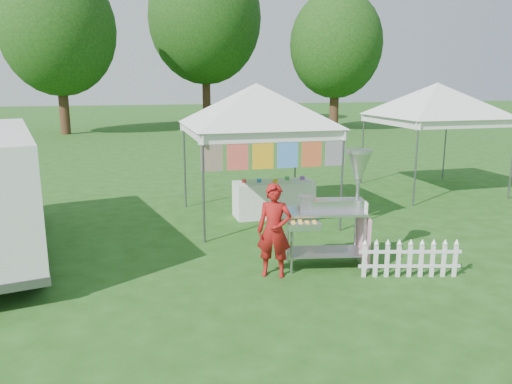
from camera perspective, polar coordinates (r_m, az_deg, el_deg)
name	(u,v)px	position (r m, az deg, el deg)	size (l,w,h in m)	color
ground	(313,274)	(8.21, 6.49, -9.29)	(120.00, 120.00, 0.00)	#214814
canopy_main	(256,84)	(10.94, 0.05, 12.27)	(4.24, 4.24, 3.45)	#59595E
canopy_right	(438,83)	(14.68, 20.05, 11.63)	(4.24, 4.24, 3.45)	#59595E
tree_left	(58,30)	(31.35, -21.73, 16.84)	(6.40, 6.40, 9.53)	#372414
tree_mid	(205,19)	(35.79, -5.87, 19.09)	(7.60, 7.60, 11.52)	#372414
tree_right	(336,45)	(31.86, 9.15, 16.28)	(5.60, 5.60, 8.42)	#372414
donut_cart	(339,200)	(8.24, 9.44, -0.85)	(1.55, 0.96, 1.97)	gray
vendor	(274,231)	(7.86, 2.10, -4.43)	(0.55, 0.36, 1.50)	maroon
picket_fence	(410,260)	(8.31, 17.17, -7.41)	(1.57, 0.43, 0.56)	white
display_table	(274,199)	(11.45, 2.03, -0.77)	(1.80, 0.70, 0.81)	white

